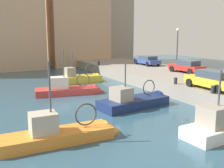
% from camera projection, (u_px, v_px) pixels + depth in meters
% --- Properties ---
extents(water_surface, '(80.00, 80.00, 0.00)m').
position_uv_depth(water_surface, '(85.00, 102.00, 21.11)').
color(water_surface, '#2D5166').
rests_on(water_surface, ground).
extents(quay_wall, '(9.00, 56.00, 1.20)m').
position_uv_depth(quay_wall, '(195.00, 83.00, 26.05)').
color(quay_wall, gray).
rests_on(quay_wall, ground).
extents(fishing_boat_navy, '(6.38, 2.86, 4.23)m').
position_uv_depth(fishing_boat_navy, '(137.00, 105.00, 19.91)').
color(fishing_boat_navy, navy).
rests_on(fishing_boat_navy, ground).
extents(fishing_boat_orange, '(6.45, 1.84, 4.79)m').
position_uv_depth(fishing_boat_orange, '(63.00, 139.00, 13.35)').
color(fishing_boat_orange, orange).
rests_on(fishing_boat_orange, ground).
extents(fishing_boat_red, '(6.47, 2.86, 4.93)m').
position_uv_depth(fishing_boat_red, '(71.00, 92.00, 24.11)').
color(fishing_boat_red, '#BC3833').
rests_on(fishing_boat_red, ground).
extents(fishing_boat_yellow, '(5.67, 2.28, 4.31)m').
position_uv_depth(fishing_boat_yellow, '(82.00, 81.00, 30.11)').
color(fishing_boat_yellow, gold).
rests_on(fishing_boat_yellow, ground).
extents(parked_car_yellow, '(1.99, 4.26, 1.45)m').
position_uv_depth(parked_car_yellow, '(212.00, 80.00, 20.18)').
color(parked_car_yellow, gold).
rests_on(parked_car_yellow, quay_wall).
extents(parked_car_red, '(2.14, 4.11, 1.36)m').
position_uv_depth(parked_car_red, '(187.00, 66.00, 29.09)').
color(parked_car_red, red).
rests_on(parked_car_red, quay_wall).
extents(parked_car_blue, '(2.01, 4.30, 1.28)m').
position_uv_depth(parked_car_blue, '(147.00, 60.00, 36.33)').
color(parked_car_blue, '#334C9E').
rests_on(parked_car_blue, quay_wall).
extents(mooring_bollard_south, '(0.28, 0.28, 0.55)m').
position_uv_depth(mooring_bollard_south, '(213.00, 89.00, 18.79)').
color(mooring_bollard_south, '#2D2D33').
rests_on(mooring_bollard_south, quay_wall).
extents(mooring_bollard_mid, '(0.28, 0.28, 0.55)m').
position_uv_depth(mooring_bollard_mid, '(176.00, 81.00, 22.31)').
color(mooring_bollard_mid, '#2D2D33').
rests_on(mooring_bollard_mid, quay_wall).
extents(mooring_bollard_north, '(0.28, 0.28, 0.55)m').
position_uv_depth(mooring_bollard_north, '(99.00, 63.00, 36.39)').
color(mooring_bollard_north, '#2D2D33').
rests_on(mooring_bollard_north, quay_wall).
extents(quay_streetlamp, '(0.36, 0.36, 4.83)m').
position_uv_depth(quay_streetlamp, '(177.00, 42.00, 30.11)').
color(quay_streetlamp, '#38383D').
rests_on(quay_streetlamp, quay_wall).
extents(waterfront_building_central, '(10.15, 7.45, 16.34)m').
position_uv_depth(waterfront_building_central, '(103.00, 20.00, 51.34)').
color(waterfront_building_central, '#A39384').
rests_on(waterfront_building_central, ground).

